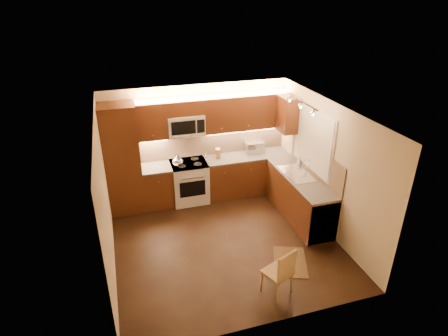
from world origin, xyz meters
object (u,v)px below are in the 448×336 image
object	(u,v)px
dining_chair	(277,271)
knife_block	(218,153)
kettle	(177,160)
soap_bottle	(299,160)
toaster_oven	(254,147)
microwave	(186,125)
sink	(298,170)
stove	(189,182)

from	to	relation	value
dining_chair	knife_block	bearing A→B (deg)	67.24
kettle	soap_bottle	xyz separation A→B (m)	(2.49, -0.65, -0.06)
knife_block	dining_chair	size ratio (longest dim) A/B	0.25
toaster_oven	dining_chair	size ratio (longest dim) A/B	0.50
dining_chair	kettle	bearing A→B (deg)	84.01
kettle	knife_block	world-z (taller)	kettle
microwave	toaster_oven	distance (m)	1.71
sink	soap_bottle	distance (m)	0.47
stove	toaster_oven	world-z (taller)	toaster_oven
kettle	soap_bottle	size ratio (longest dim) A/B	1.45
microwave	kettle	world-z (taller)	microwave
kettle	soap_bottle	world-z (taller)	kettle
toaster_oven	soap_bottle	bearing A→B (deg)	-51.99
stove	kettle	xyz separation A→B (m)	(-0.25, -0.07, 0.58)
microwave	dining_chair	world-z (taller)	microwave
microwave	soap_bottle	xyz separation A→B (m)	(2.24, -0.85, -0.74)
microwave	sink	distance (m)	2.48
soap_bottle	sink	bearing A→B (deg)	-140.69
microwave	sink	bearing A→B (deg)	-32.21
kettle	knife_block	size ratio (longest dim) A/B	1.13
toaster_oven	soap_bottle	world-z (taller)	toaster_oven
microwave	dining_chair	bearing A→B (deg)	-78.32
toaster_oven	stove	bearing A→B (deg)	-173.46
sink	dining_chair	world-z (taller)	sink
sink	stove	bearing A→B (deg)	150.64
soap_bottle	kettle	bearing A→B (deg)	145.25
stove	dining_chair	world-z (taller)	stove
microwave	toaster_oven	bearing A→B (deg)	1.14
toaster_oven	soap_bottle	xyz separation A→B (m)	(0.68, -0.89, -0.04)
toaster_oven	knife_block	bearing A→B (deg)	-174.87
kettle	knife_block	bearing A→B (deg)	-12.82
sink	microwave	bearing A→B (deg)	147.79
sink	knife_block	world-z (taller)	knife_block
soap_bottle	microwave	bearing A→B (deg)	139.05
stove	knife_block	bearing A→B (deg)	7.88
toaster_oven	dining_chair	distance (m)	3.49
stove	microwave	distance (m)	1.27
stove	kettle	bearing A→B (deg)	-164.76
microwave	soap_bottle	bearing A→B (deg)	-20.88
soap_bottle	dining_chair	bearing A→B (deg)	-142.75
toaster_oven	dining_chair	bearing A→B (deg)	-104.39
kettle	dining_chair	world-z (taller)	kettle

